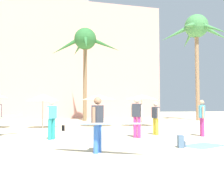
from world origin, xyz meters
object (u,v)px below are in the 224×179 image
(person_far_right, at_px, (52,118))
(person_mid_left, at_px, (156,117))
(palm_tree_center, at_px, (196,31))
(backpack, at_px, (181,142))
(cafe_umbrella_4, at_px, (99,97))
(person_far_left, at_px, (99,123))
(cafe_umbrella_3, at_px, (142,97))
(person_mid_right, at_px, (202,116))
(palm_tree_left, at_px, (85,43))
(beach_towel, at_px, (203,146))
(cafe_umbrella_1, at_px, (43,98))
(person_near_right, at_px, (137,116))

(person_far_right, xyz_separation_m, person_mid_left, (5.10, 0.61, -0.03))
(palm_tree_center, relative_size, person_mid_left, 6.63)
(person_far_right, bearing_deg, backpack, 8.58)
(cafe_umbrella_4, bearing_deg, person_far_left, -102.23)
(cafe_umbrella_3, height_order, person_far_left, cafe_umbrella_3)
(person_far_right, bearing_deg, palm_tree_center, 87.58)
(cafe_umbrella_3, xyz_separation_m, backpack, (-2.36, -9.76, -1.87))
(cafe_umbrella_4, bearing_deg, person_mid_right, -64.83)
(person_mid_left, bearing_deg, person_mid_right, 138.88)
(palm_tree_left, height_order, backpack, palm_tree_left)
(person_far_left, bearing_deg, person_mid_left, 88.85)
(palm_tree_left, height_order, person_mid_left, palm_tree_left)
(palm_tree_left, distance_m, beach_towel, 19.38)
(cafe_umbrella_1, distance_m, cafe_umbrella_3, 6.87)
(cafe_umbrella_1, bearing_deg, beach_towel, -60.15)
(cafe_umbrella_4, relative_size, backpack, 5.73)
(palm_tree_center, height_order, cafe_umbrella_1, palm_tree_center)
(cafe_umbrella_4, distance_m, beach_towel, 10.41)
(palm_tree_center, relative_size, person_near_right, 6.07)
(person_mid_right, bearing_deg, palm_tree_center, 78.78)
(person_near_right, bearing_deg, person_far_left, -165.84)
(cafe_umbrella_4, bearing_deg, person_near_right, -88.11)
(person_near_right, bearing_deg, cafe_umbrella_3, 26.65)
(backpack, xyz_separation_m, person_far_right, (-4.21, 3.46, 0.74))
(beach_towel, height_order, person_mid_right, person_mid_right)
(palm_tree_center, distance_m, cafe_umbrella_3, 12.70)
(palm_tree_left, bearing_deg, cafe_umbrella_1, -116.53)
(cafe_umbrella_4, distance_m, person_mid_left, 6.47)
(cafe_umbrella_3, distance_m, person_near_right, 7.27)
(cafe_umbrella_4, height_order, person_mid_right, cafe_umbrella_4)
(beach_towel, xyz_separation_m, backpack, (-0.99, -0.18, 0.19))
(person_far_right, bearing_deg, palm_tree_left, 123.41)
(person_near_right, height_order, person_mid_right, person_near_right)
(cafe_umbrella_1, height_order, cafe_umbrella_3, cafe_umbrella_3)
(cafe_umbrella_4, xyz_separation_m, backpack, (0.68, -10.25, -1.86))
(person_far_right, bearing_deg, person_mid_right, 43.59)
(cafe_umbrella_3, height_order, beach_towel, cafe_umbrella_3)
(cafe_umbrella_4, height_order, person_far_left, cafe_umbrella_4)
(beach_towel, distance_m, person_mid_left, 4.00)
(backpack, height_order, person_far_left, person_far_left)
(cafe_umbrella_1, distance_m, person_far_right, 6.40)
(palm_tree_left, height_order, person_mid_right, palm_tree_left)
(beach_towel, height_order, backpack, backpack)
(cafe_umbrella_3, height_order, person_near_right, cafe_umbrella_3)
(palm_tree_left, relative_size, person_near_right, 5.12)
(person_far_left, relative_size, person_near_right, 1.52)
(person_near_right, distance_m, person_mid_right, 3.21)
(palm_tree_center, distance_m, person_near_right, 18.95)
(cafe_umbrella_4, xyz_separation_m, person_far_left, (-2.32, -10.71, -1.14))
(palm_tree_center, distance_m, person_far_left, 23.01)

